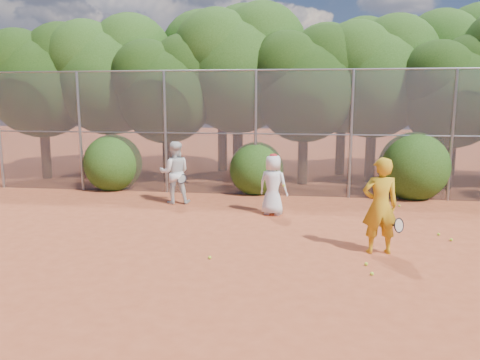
# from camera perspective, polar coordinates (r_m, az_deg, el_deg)

# --- Properties ---
(ground) EXTENTS (80.00, 80.00, 0.00)m
(ground) POSITION_cam_1_polar(r_m,az_deg,el_deg) (9.51, 3.86, -9.30)
(ground) COLOR #A74525
(ground) RESTS_ON ground
(fence_back) EXTENTS (20.05, 0.09, 4.03)m
(fence_back) POSITION_cam_1_polar(r_m,az_deg,el_deg) (15.01, 5.28, 5.79)
(fence_back) COLOR gray
(fence_back) RESTS_ON ground
(tree_0) EXTENTS (4.38, 3.81, 6.00)m
(tree_0) POSITION_cam_1_polar(r_m,az_deg,el_deg) (19.78, -22.96, 11.51)
(tree_0) COLOR black
(tree_0) RESTS_ON ground
(tree_1) EXTENTS (4.64, 4.03, 6.35)m
(tree_1) POSITION_cam_1_polar(r_m,az_deg,el_deg) (19.10, -15.61, 12.70)
(tree_1) COLOR black
(tree_1) RESTS_ON ground
(tree_2) EXTENTS (3.99, 3.47, 5.47)m
(tree_2) POSITION_cam_1_polar(r_m,az_deg,el_deg) (17.55, -8.85, 11.32)
(tree_2) COLOR black
(tree_2) RESTS_ON ground
(tree_3) EXTENTS (4.89, 4.26, 6.70)m
(tree_3) POSITION_cam_1_polar(r_m,az_deg,el_deg) (18.03, -0.06, 13.98)
(tree_3) COLOR black
(tree_3) RESTS_ON ground
(tree_4) EXTENTS (4.19, 3.64, 5.73)m
(tree_4) POSITION_cam_1_polar(r_m,az_deg,el_deg) (17.20, 8.06, 11.95)
(tree_4) COLOR black
(tree_4) RESTS_ON ground
(tree_5) EXTENTS (4.51, 3.92, 6.17)m
(tree_5) POSITION_cam_1_polar(r_m,az_deg,el_deg) (18.18, 16.20, 12.46)
(tree_5) COLOR black
(tree_5) RESTS_ON ground
(tree_6) EXTENTS (3.86, 3.36, 5.29)m
(tree_6) POSITION_cam_1_polar(r_m,az_deg,el_deg) (17.68, 24.71, 10.16)
(tree_6) COLOR black
(tree_6) RESTS_ON ground
(tree_9) EXTENTS (4.83, 4.20, 6.62)m
(tree_9) POSITION_cam_1_polar(r_m,az_deg,el_deg) (21.62, -15.61, 12.80)
(tree_9) COLOR black
(tree_9) RESTS_ON ground
(tree_10) EXTENTS (5.15, 4.48, 7.06)m
(tree_10) POSITION_cam_1_polar(r_m,az_deg,el_deg) (20.37, -2.00, 14.16)
(tree_10) COLOR black
(tree_10) RESTS_ON ground
(tree_11) EXTENTS (4.64, 4.03, 6.35)m
(tree_11) POSITION_cam_1_polar(r_m,az_deg,el_deg) (19.67, 12.62, 12.73)
(tree_11) COLOR black
(tree_11) RESTS_ON ground
(tree_12) EXTENTS (5.02, 4.37, 6.88)m
(tree_12) POSITION_cam_1_polar(r_m,az_deg,el_deg) (21.09, 25.15, 12.79)
(tree_12) COLOR black
(tree_12) RESTS_ON ground
(bush_0) EXTENTS (2.00, 2.00, 2.00)m
(bush_0) POSITION_cam_1_polar(r_m,az_deg,el_deg) (16.78, -15.23, 2.31)
(bush_0) COLOR #1F4110
(bush_0) RESTS_ON ground
(bush_1) EXTENTS (1.80, 1.80, 1.80)m
(bush_1) POSITION_cam_1_polar(r_m,az_deg,el_deg) (15.51, 2.01, 1.68)
(bush_1) COLOR #1F4110
(bush_1) RESTS_ON ground
(bush_2) EXTENTS (2.20, 2.20, 2.20)m
(bush_2) POSITION_cam_1_polar(r_m,az_deg,el_deg) (15.75, 20.43, 1.92)
(bush_2) COLOR #1F4110
(bush_2) RESTS_ON ground
(player_yellow) EXTENTS (0.87, 0.61, 1.98)m
(player_yellow) POSITION_cam_1_polar(r_m,az_deg,el_deg) (9.85, 16.72, -3.04)
(player_yellow) COLOR gold
(player_yellow) RESTS_ON ground
(player_teen) EXTENTS (0.93, 0.75, 1.67)m
(player_teen) POSITION_cam_1_polar(r_m,az_deg,el_deg) (12.64, 4.04, -0.56)
(player_teen) COLOR white
(player_teen) RESTS_ON ground
(player_white) EXTENTS (1.05, 0.90, 1.87)m
(player_white) POSITION_cam_1_polar(r_m,az_deg,el_deg) (14.11, -7.96, 0.90)
(player_white) COLOR silver
(player_white) RESTS_ON ground
(ball_0) EXTENTS (0.07, 0.07, 0.07)m
(ball_0) POSITION_cam_1_polar(r_m,az_deg,el_deg) (11.45, 24.35, -6.65)
(ball_0) COLOR #B6D827
(ball_0) RESTS_ON ground
(ball_1) EXTENTS (0.07, 0.07, 0.07)m
(ball_1) POSITION_cam_1_polar(r_m,az_deg,el_deg) (11.78, 23.05, -6.10)
(ball_1) COLOR #B6D827
(ball_1) RESTS_ON ground
(ball_2) EXTENTS (0.07, 0.07, 0.07)m
(ball_2) POSITION_cam_1_polar(r_m,az_deg,el_deg) (8.84, 15.78, -10.94)
(ball_2) COLOR #B6D827
(ball_2) RESTS_ON ground
(ball_4) EXTENTS (0.07, 0.07, 0.07)m
(ball_4) POSITION_cam_1_polar(r_m,az_deg,el_deg) (9.36, -3.71, -9.39)
(ball_4) COLOR #B6D827
(ball_4) RESTS_ON ground
(ball_5) EXTENTS (0.07, 0.07, 0.07)m
(ball_5) POSITION_cam_1_polar(r_m,az_deg,el_deg) (14.41, 18.85, -3.00)
(ball_5) COLOR #B6D827
(ball_5) RESTS_ON ground
(ball_6) EXTENTS (0.07, 0.07, 0.07)m
(ball_6) POSITION_cam_1_polar(r_m,az_deg,el_deg) (9.31, 15.13, -9.85)
(ball_6) COLOR #B6D827
(ball_6) RESTS_ON ground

